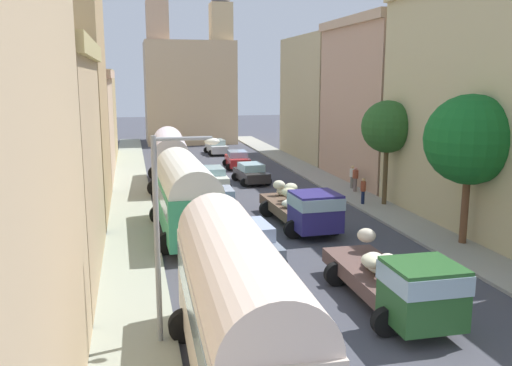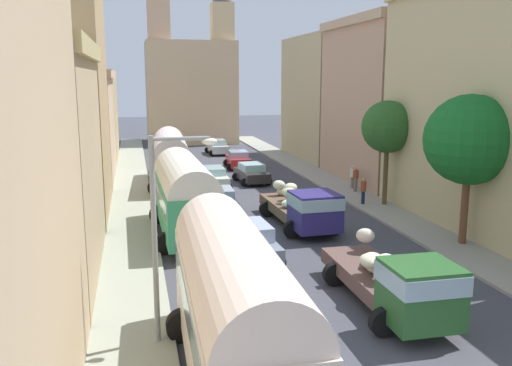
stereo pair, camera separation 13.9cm
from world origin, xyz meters
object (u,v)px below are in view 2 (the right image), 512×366
(car_0, at_px, (252,173))
(car_3, at_px, (252,242))
(parked_bus_0, at_px, (234,302))
(cargo_truck_1, at_px, (304,207))
(parked_bus_1, at_px, (185,193))
(streetlamp_near, at_px, (164,221))
(cargo_truck_0, at_px, (397,281))
(car_5, at_px, (214,178))
(pedestrian_2, at_px, (353,176))
(pedestrian_1, at_px, (356,179))
(parked_bus_2, at_px, (170,156))
(car_2, at_px, (218,147))
(pedestrian_0, at_px, (363,190))
(car_1, at_px, (238,159))
(car_4, at_px, (221,200))

(car_0, distance_m, car_3, 17.69)
(parked_bus_0, height_order, cargo_truck_1, parked_bus_0)
(parked_bus_1, xyz_separation_m, streetlamp_near, (-1.63, -11.16, 1.58))
(parked_bus_1, relative_size, cargo_truck_0, 1.23)
(cargo_truck_0, bearing_deg, car_5, 97.07)
(pedestrian_2, bearing_deg, car_0, 146.63)
(car_3, relative_size, pedestrian_1, 2.44)
(parked_bus_2, bearing_deg, car_2, 69.82)
(car_0, distance_m, pedestrian_0, 10.18)
(parked_bus_0, xyz_separation_m, car_2, (6.16, 42.86, -1.55))
(parked_bus_2, relative_size, car_1, 2.30)
(car_1, relative_size, pedestrian_0, 2.38)
(streetlamp_near, bearing_deg, car_1, 75.39)
(cargo_truck_1, xyz_separation_m, pedestrian_1, (6.19, 7.86, -0.17))
(cargo_truck_1, xyz_separation_m, car_0, (0.09, 13.13, -0.45))
(car_1, xyz_separation_m, pedestrian_2, (6.03, -11.15, 0.22))
(cargo_truck_0, relative_size, pedestrian_0, 4.07)
(cargo_truck_1, xyz_separation_m, car_1, (0.41, 20.11, -0.44))
(car_3, bearing_deg, pedestrian_2, 52.44)
(car_4, bearing_deg, car_5, 84.68)
(car_0, distance_m, car_2, 16.09)
(cargo_truck_0, distance_m, car_2, 39.86)
(car_2, relative_size, streetlamp_near, 0.67)
(car_1, xyz_separation_m, car_2, (-0.42, 9.11, 0.01))
(parked_bus_1, bearing_deg, cargo_truck_0, -61.68)
(cargo_truck_0, bearing_deg, car_1, 88.89)
(car_1, bearing_deg, cargo_truck_1, -91.16)
(parked_bus_0, height_order, pedestrian_2, parked_bus_0)
(parked_bus_1, relative_size, pedestrian_0, 4.99)
(cargo_truck_1, bearing_deg, cargo_truck_0, -91.02)
(car_5, relative_size, pedestrian_0, 2.52)
(car_1, xyz_separation_m, streetlamp_near, (-8.09, -31.01, 2.99))
(parked_bus_1, height_order, cargo_truck_1, parked_bus_1)
(parked_bus_1, bearing_deg, car_4, 60.02)
(parked_bus_2, bearing_deg, pedestrian_2, -19.09)
(parked_bus_2, distance_m, car_4, 9.15)
(car_1, distance_m, streetlamp_near, 32.19)
(cargo_truck_1, xyz_separation_m, streetlamp_near, (-7.68, -10.91, 2.55))
(parked_bus_0, xyz_separation_m, car_5, (3.21, 25.27, -1.54))
(cargo_truck_0, xyz_separation_m, streetlamp_near, (-7.49, -0.27, 2.54))
(cargo_truck_1, height_order, car_4, cargo_truck_1)
(parked_bus_1, bearing_deg, pedestrian_2, 34.86)
(car_4, distance_m, car_5, 7.18)
(car_3, distance_m, car_4, 8.63)
(car_0, bearing_deg, pedestrian_1, -40.81)
(parked_bus_0, relative_size, pedestrian_2, 5.12)
(parked_bus_1, distance_m, car_5, 11.87)
(streetlamp_near, bearing_deg, car_2, 79.18)
(car_3, bearing_deg, car_4, 89.82)
(car_4, xyz_separation_m, streetlamp_near, (-4.06, -15.38, 3.00))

